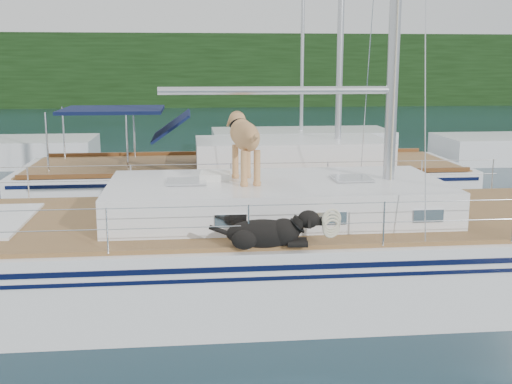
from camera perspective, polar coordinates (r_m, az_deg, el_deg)
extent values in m
plane|color=black|center=(10.43, -2.65, -8.93)|extent=(120.00, 120.00, 0.00)
cube|color=black|center=(54.77, -5.48, 10.70)|extent=(90.00, 3.00, 6.00)
cube|color=#595147|center=(56.05, -5.44, 8.26)|extent=(92.00, 1.00, 1.20)
cube|color=white|center=(10.27, -2.68, -6.31)|extent=(12.00, 3.80, 1.40)
cube|color=olive|center=(10.07, -2.72, -2.35)|extent=(11.52, 3.50, 0.06)
cube|color=white|center=(10.07, 1.82, -0.55)|extent=(5.20, 2.50, 0.55)
cylinder|color=silver|center=(9.86, 1.88, 9.01)|extent=(3.60, 0.12, 0.12)
cylinder|color=silver|center=(8.23, -2.06, -1.24)|extent=(10.56, 0.01, 0.01)
cylinder|color=silver|center=(11.67, -3.23, 2.50)|extent=(10.56, 0.01, 0.01)
cube|color=blue|center=(11.23, -3.16, -0.64)|extent=(0.67, 0.55, 0.04)
cube|color=silver|center=(10.12, -3.65, 1.41)|extent=(0.50, 0.43, 0.12)
torus|color=beige|center=(8.41, 6.73, -2.44)|extent=(0.38, 0.22, 0.36)
cube|color=white|center=(16.33, -1.05, 0.21)|extent=(11.00, 3.50, 1.30)
cube|color=olive|center=(16.22, -1.06, 2.46)|extent=(10.56, 3.29, 0.06)
cube|color=white|center=(16.31, 3.15, 3.74)|extent=(4.80, 2.30, 0.55)
cube|color=#0E143A|center=(16.11, -12.59, 7.14)|extent=(2.40, 2.30, 0.08)
cube|color=white|center=(26.36, 4.03, 4.36)|extent=(7.20, 3.00, 1.10)
cylinder|color=silver|center=(26.27, 4.20, 16.57)|extent=(0.14, 0.14, 11.00)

